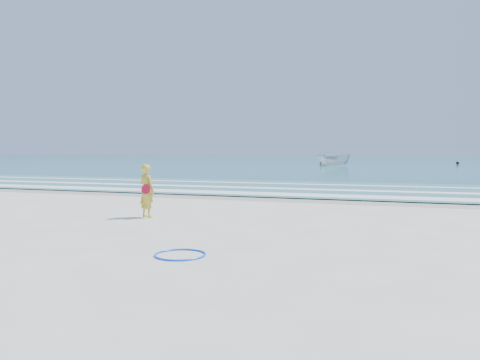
% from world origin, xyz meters
% --- Properties ---
extents(ground, '(400.00, 400.00, 0.00)m').
position_xyz_m(ground, '(0.00, 0.00, 0.00)').
color(ground, silver).
rests_on(ground, ground).
extents(wet_sand, '(400.00, 2.40, 0.00)m').
position_xyz_m(wet_sand, '(0.00, 9.00, 0.00)').
color(wet_sand, '#B2A893').
rests_on(wet_sand, ground).
extents(ocean, '(400.00, 190.00, 0.04)m').
position_xyz_m(ocean, '(0.00, 105.00, 0.02)').
color(ocean, '#19727F').
rests_on(ocean, ground).
extents(shallow, '(400.00, 10.00, 0.01)m').
position_xyz_m(shallow, '(0.00, 14.00, 0.04)').
color(shallow, '#59B7AD').
rests_on(shallow, ocean).
extents(foam_near, '(400.00, 1.40, 0.01)m').
position_xyz_m(foam_near, '(0.00, 10.30, 0.05)').
color(foam_near, white).
rests_on(foam_near, shallow).
extents(foam_mid, '(400.00, 0.90, 0.01)m').
position_xyz_m(foam_mid, '(0.00, 13.20, 0.05)').
color(foam_mid, white).
rests_on(foam_mid, shallow).
extents(foam_far, '(400.00, 0.60, 0.01)m').
position_xyz_m(foam_far, '(0.00, 16.50, 0.05)').
color(foam_far, white).
rests_on(foam_far, shallow).
extents(hoop, '(1.00, 1.00, 0.03)m').
position_xyz_m(hoop, '(1.11, -1.08, 0.02)').
color(hoop, '#0E4EFF').
rests_on(hoop, ground).
extents(boat, '(4.33, 2.40, 1.58)m').
position_xyz_m(boat, '(-3.67, 50.27, 0.83)').
color(boat, silver).
rests_on(boat, ocean).
extents(buoy, '(0.44, 0.44, 0.44)m').
position_xyz_m(buoy, '(11.44, 62.46, 0.26)').
color(buoy, black).
rests_on(buoy, ocean).
extents(woman, '(0.62, 0.53, 1.45)m').
position_xyz_m(woman, '(-1.87, 2.82, 0.73)').
color(woman, gold).
rests_on(woman, ground).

